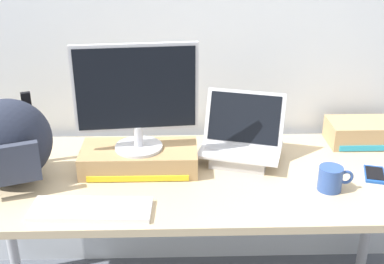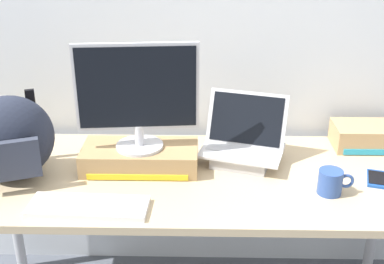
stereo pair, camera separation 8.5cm
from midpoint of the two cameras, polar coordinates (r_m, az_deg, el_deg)
name	(u,v)px [view 2 (the right image)]	position (r m, az deg, el deg)	size (l,w,h in m)	color
back_wall	(194,4)	(2.20, 1.42, 14.42)	(7.00, 0.10, 2.60)	silver
desk	(192,189)	(1.98, 1.24, -6.59)	(1.85, 0.73, 0.73)	tan
toner_box_yellow	(140,157)	(1.98, -4.72, -2.93)	(0.45, 0.22, 0.09)	#A88456
desktop_monitor	(137,95)	(1.87, -4.99, 4.23)	(0.46, 0.19, 0.42)	silver
open_laptop	(243,149)	(2.03, 7.03, -1.93)	(0.37, 0.31, 0.27)	#ADADB2
external_keyboard	(88,206)	(1.75, -10.40, -8.40)	(0.42, 0.16, 0.02)	white
messenger_backpack	(11,138)	(1.96, -18.89, -0.69)	(0.38, 0.33, 0.33)	#232838
coffee_mug	(331,182)	(1.88, 16.90, -5.51)	(0.13, 0.09, 0.09)	#2D4C93
cell_phone	(377,179)	(2.04, 21.60, -5.03)	(0.11, 0.15, 0.01)	#19479E
plush_toy	(17,135)	(2.29, -18.44, -0.31)	(0.09, 0.09, 0.09)	gold
toner_box_cyan	(371,136)	(2.29, 20.81, -0.45)	(0.32, 0.18, 0.10)	tan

